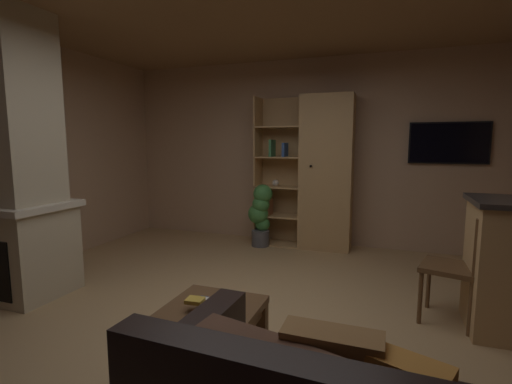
{
  "coord_description": "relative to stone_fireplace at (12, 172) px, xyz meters",
  "views": [
    {
      "loc": [
        1.09,
        -2.64,
        1.48
      ],
      "look_at": [
        0.0,
        0.4,
        1.05
      ],
      "focal_mm": 26.03,
      "sensor_mm": 36.0,
      "label": 1
    }
  ],
  "objects": [
    {
      "name": "wall_mounted_tv",
      "position": [
        4.09,
        2.82,
        0.27
      ],
      "size": [
        0.95,
        0.06,
        0.53
      ],
      "color": "black"
    },
    {
      "name": "coffee_table",
      "position": [
        2.32,
        -0.46,
        -0.88
      ],
      "size": [
        0.61,
        0.61,
        0.41
      ],
      "color": "brown",
      "rests_on": "ground"
    },
    {
      "name": "dining_chair",
      "position": [
        3.96,
        0.75,
        -0.68
      ],
      "size": [
        0.51,
        0.51,
        0.92
      ],
      "color": "brown",
      "rests_on": "ground"
    },
    {
      "name": "stone_fireplace",
      "position": [
        0.0,
        0.0,
        0.0
      ],
      "size": [
        0.97,
        0.77,
        2.67
      ],
      "color": "#BCAD8E",
      "rests_on": "ground"
    },
    {
      "name": "table_book_1",
      "position": [
        2.3,
        -0.48,
        -0.75
      ],
      "size": [
        0.12,
        0.09,
        0.03
      ],
      "primitive_type": "cube",
      "rotation": [
        0.0,
        0.0,
        0.11
      ],
      "color": "beige",
      "rests_on": "coffee_table"
    },
    {
      "name": "table_book_2",
      "position": [
        2.24,
        -0.54,
        -0.73
      ],
      "size": [
        0.12,
        0.1,
        0.03
      ],
      "primitive_type": "cube",
      "rotation": [
        0.0,
        0.0,
        0.1
      ],
      "color": "gold",
      "rests_on": "coffee_table"
    },
    {
      "name": "wall_back",
      "position": [
        2.28,
        2.88,
        0.13
      ],
      "size": [
        5.79,
        0.06,
        2.67
      ],
      "primitive_type": "cube",
      "color": "tan",
      "rests_on": "ground"
    },
    {
      "name": "potted_floor_plant",
      "position": [
        1.68,
        2.41,
        -0.72
      ],
      "size": [
        0.36,
        0.3,
        0.9
      ],
      "color": "#4C4C51",
      "rests_on": "ground"
    },
    {
      "name": "track_light_spot_0",
      "position": [
        0.31,
        -0.1,
        1.4
      ],
      "size": [
        0.07,
        0.07,
        0.09
      ],
      "primitive_type": "cylinder",
      "color": "black"
    },
    {
      "name": "bookshelf_cabinet",
      "position": [
        2.48,
        2.61,
        -0.15
      ],
      "size": [
        1.36,
        0.41,
        2.13
      ],
      "color": "tan",
      "rests_on": "ground"
    },
    {
      "name": "window_pane_back",
      "position": [
        2.0,
        2.85,
        0.01
      ],
      "size": [
        0.79,
        0.01,
        0.92
      ],
      "primitive_type": "cube",
      "color": "white"
    },
    {
      "name": "table_book_0",
      "position": [
        2.26,
        -0.42,
        -0.78
      ],
      "size": [
        0.13,
        0.1,
        0.03
      ],
      "primitive_type": "cube",
      "rotation": [
        0.0,
        0.0,
        -0.03
      ],
      "color": "#2D4C8C",
      "rests_on": "coffee_table"
    },
    {
      "name": "floor",
      "position": [
        2.28,
        0.11,
        -1.22
      ],
      "size": [
        5.67,
        5.49,
        0.02
      ],
      "primitive_type": "cube",
      "color": "tan",
      "rests_on": "ground"
    }
  ]
}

